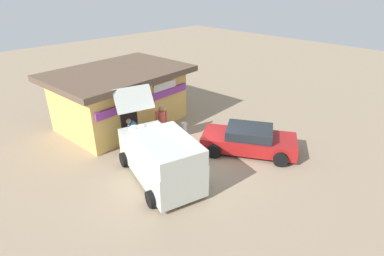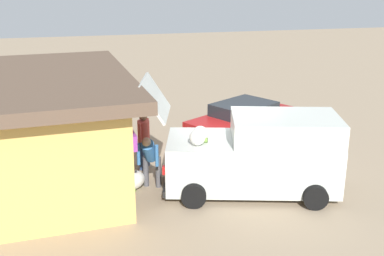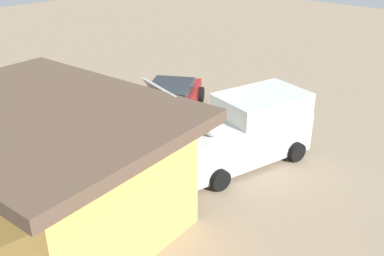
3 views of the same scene
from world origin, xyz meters
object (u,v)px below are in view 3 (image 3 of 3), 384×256
(storefront_bar, at_px, (47,163))
(vendor_standing, at_px, (130,138))
(paint_bucket, at_px, (107,145))
(unloaded_banana_pile, at_px, (149,184))
(customer_bending, at_px, (164,157))
(parked_sedan, at_px, (171,99))
(delivery_van, at_px, (244,130))

(storefront_bar, bearing_deg, vendor_standing, -81.77)
(vendor_standing, xyz_separation_m, paint_bucket, (1.34, -0.13, -0.74))
(storefront_bar, relative_size, paint_bucket, 17.06)
(storefront_bar, bearing_deg, paint_bucket, -59.49)
(storefront_bar, relative_size, unloaded_banana_pile, 7.24)
(storefront_bar, height_order, unloaded_banana_pile, storefront_bar)
(paint_bucket, bearing_deg, customer_bending, 176.51)
(storefront_bar, distance_m, customer_bending, 3.05)
(vendor_standing, bearing_deg, unloaded_banana_pile, 158.92)
(parked_sedan, relative_size, customer_bending, 2.92)
(storefront_bar, distance_m, delivery_van, 5.74)
(vendor_standing, bearing_deg, customer_bending, 178.48)
(unloaded_banana_pile, relative_size, paint_bucket, 2.36)
(paint_bucket, bearing_deg, storefront_bar, 120.51)
(parked_sedan, distance_m, vendor_standing, 4.21)
(vendor_standing, bearing_deg, delivery_van, -129.61)
(customer_bending, xyz_separation_m, unloaded_banana_pile, (0.12, 0.48, -0.68))
(customer_bending, bearing_deg, unloaded_banana_pile, 76.09)
(unloaded_banana_pile, bearing_deg, parked_sedan, -51.52)
(parked_sedan, bearing_deg, unloaded_banana_pile, 128.48)
(unloaded_banana_pile, bearing_deg, customer_bending, -103.91)
(storefront_bar, distance_m, paint_bucket, 3.68)
(storefront_bar, xyz_separation_m, parked_sedan, (2.41, -6.52, -0.95))
(customer_bending, distance_m, unloaded_banana_pile, 0.84)
(delivery_van, bearing_deg, parked_sedan, -14.42)
(delivery_van, height_order, customer_bending, delivery_van)
(customer_bending, distance_m, paint_bucket, 2.89)
(storefront_bar, bearing_deg, parked_sedan, -69.72)
(paint_bucket, bearing_deg, vendor_standing, 174.38)
(vendor_standing, relative_size, unloaded_banana_pile, 1.67)
(delivery_van, height_order, unloaded_banana_pile, delivery_van)
(customer_bending, bearing_deg, parked_sedan, -47.12)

